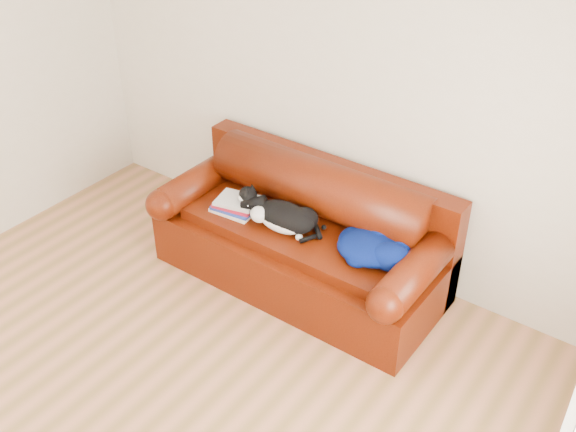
# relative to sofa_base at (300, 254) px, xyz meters

# --- Properties ---
(ground) EXTENTS (4.50, 4.50, 0.00)m
(ground) POSITION_rel_sofa_base_xyz_m (-0.08, -1.49, -0.24)
(ground) COLOR olive
(ground) RESTS_ON ground
(room_shell) EXTENTS (4.52, 4.02, 2.61)m
(room_shell) POSITION_rel_sofa_base_xyz_m (0.04, -1.48, 1.43)
(room_shell) COLOR beige
(room_shell) RESTS_ON ground
(sofa_base) EXTENTS (2.10, 0.90, 0.50)m
(sofa_base) POSITION_rel_sofa_base_xyz_m (0.00, 0.00, 0.00)
(sofa_base) COLOR #380902
(sofa_base) RESTS_ON ground
(sofa_back) EXTENTS (2.10, 1.01, 0.88)m
(sofa_back) POSITION_rel_sofa_base_xyz_m (0.00, 0.24, 0.30)
(sofa_back) COLOR #380902
(sofa_back) RESTS_ON ground
(book_stack) EXTENTS (0.34, 0.28, 0.10)m
(book_stack) POSITION_rel_sofa_base_xyz_m (-0.48, -0.12, 0.31)
(book_stack) COLOR beige
(book_stack) RESTS_ON sofa_base
(cat) EXTENTS (0.67, 0.39, 0.24)m
(cat) POSITION_rel_sofa_base_xyz_m (-0.06, -0.11, 0.35)
(cat) COLOR black
(cat) RESTS_ON sofa_base
(blanket) EXTENTS (0.60, 0.48, 0.17)m
(blanket) POSITION_rel_sofa_base_xyz_m (0.60, -0.01, 0.33)
(blanket) COLOR #020B46
(blanket) RESTS_ON sofa_base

